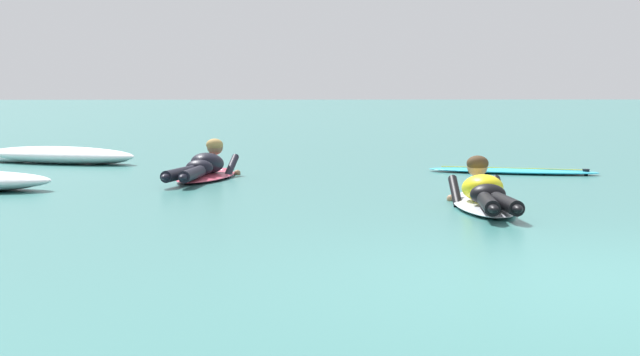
# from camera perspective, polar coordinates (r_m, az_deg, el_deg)

# --- Properties ---
(ground_plane) EXTENTS (120.00, 120.00, 0.00)m
(ground_plane) POSITION_cam_1_polar(r_m,az_deg,el_deg) (17.38, 5.27, 0.59)
(ground_plane) COLOR #387A75
(surfer_near) EXTENTS (0.58, 2.53, 0.53)m
(surfer_near) POSITION_cam_1_polar(r_m,az_deg,el_deg) (11.49, 7.90, -0.84)
(surfer_near) COLOR silver
(surfer_near) RESTS_ON ground
(surfer_far) EXTENTS (0.92, 2.54, 0.54)m
(surfer_far) POSITION_cam_1_polar(r_m,az_deg,el_deg) (14.87, -5.59, 0.44)
(surfer_far) COLOR #E54C66
(surfer_far) RESTS_ON ground
(drifting_surfboard) EXTENTS (2.34, 1.38, 0.16)m
(drifting_surfboard) POSITION_cam_1_polar(r_m,az_deg,el_deg) (16.05, 9.27, 0.34)
(drifting_surfboard) COLOR #2DB2D1
(drifting_surfboard) RESTS_ON ground
(whitewater_mid_left) EXTENTS (2.68, 1.83, 0.26)m
(whitewater_mid_left) POSITION_cam_1_polar(r_m,az_deg,el_deg) (18.19, -12.38, 1.06)
(whitewater_mid_left) COLOR white
(whitewater_mid_left) RESTS_ON ground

